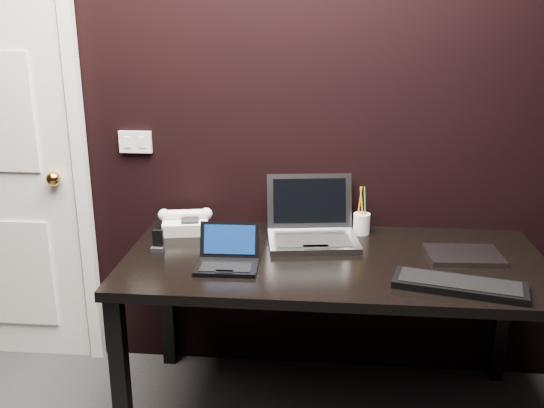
# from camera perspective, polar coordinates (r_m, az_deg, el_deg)

# --- Properties ---
(wall_back) EXTENTS (4.00, 0.00, 4.00)m
(wall_back) POSITION_cam_1_polar(r_m,az_deg,el_deg) (2.73, -0.23, 9.38)
(wall_back) COLOR black
(wall_back) RESTS_ON ground
(wall_switch) EXTENTS (0.15, 0.02, 0.10)m
(wall_switch) POSITION_cam_1_polar(r_m,az_deg,el_deg) (2.87, -12.74, 5.72)
(wall_switch) COLOR silver
(wall_switch) RESTS_ON wall_back
(desk) EXTENTS (1.70, 0.80, 0.74)m
(desk) POSITION_cam_1_polar(r_m,az_deg,el_deg) (2.50, 5.80, -6.69)
(desk) COLOR black
(desk) RESTS_ON ground
(netbook) EXTENTS (0.24, 0.22, 0.15)m
(netbook) POSITION_cam_1_polar(r_m,az_deg,el_deg) (2.37, -4.21, -5.17)
(netbook) COLOR black
(netbook) RESTS_ON desk
(silver_laptop) EXTENTS (0.42, 0.39, 0.26)m
(silver_laptop) POSITION_cam_1_polar(r_m,az_deg,el_deg) (2.63, 3.80, -2.42)
(silver_laptop) COLOR gray
(silver_laptop) RESTS_ON desk
(ext_keyboard) EXTENTS (0.49, 0.26, 0.03)m
(ext_keyboard) POSITION_cam_1_polar(r_m,az_deg,el_deg) (2.29, 17.22, -7.28)
(ext_keyboard) COLOR black
(ext_keyboard) RESTS_ON desk
(closed_laptop) EXTENTS (0.30, 0.22, 0.02)m
(closed_laptop) POSITION_cam_1_polar(r_m,az_deg,el_deg) (2.58, 17.60, -4.61)
(closed_laptop) COLOR gray
(closed_laptop) RESTS_ON desk
(desk_phone) EXTENTS (0.25, 0.22, 0.12)m
(desk_phone) POSITION_cam_1_polar(r_m,az_deg,el_deg) (2.77, -8.12, -1.69)
(desk_phone) COLOR white
(desk_phone) RESTS_ON desk
(mobile_phone) EXTENTS (0.05, 0.04, 0.09)m
(mobile_phone) POSITION_cam_1_polar(r_m,az_deg,el_deg) (2.57, -10.69, -3.63)
(mobile_phone) COLOR black
(mobile_phone) RESTS_ON desk
(pen_cup) EXTENTS (0.08, 0.08, 0.22)m
(pen_cup) POSITION_cam_1_polar(r_m,az_deg,el_deg) (2.74, 8.43, -1.76)
(pen_cup) COLOR silver
(pen_cup) RESTS_ON desk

